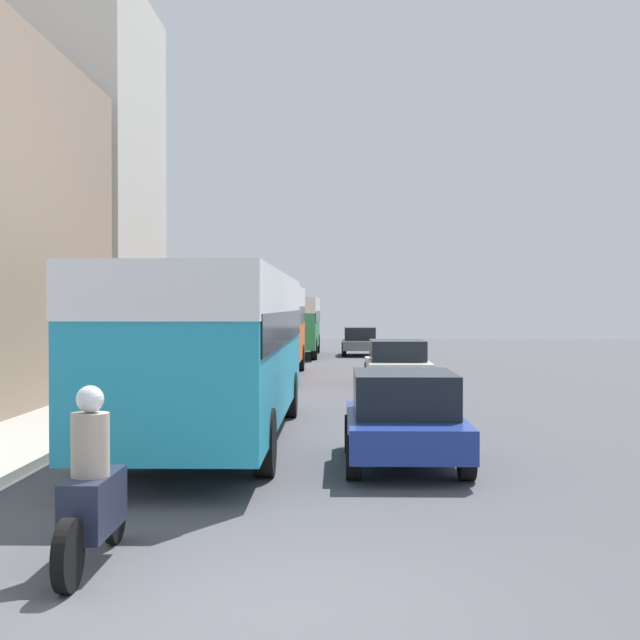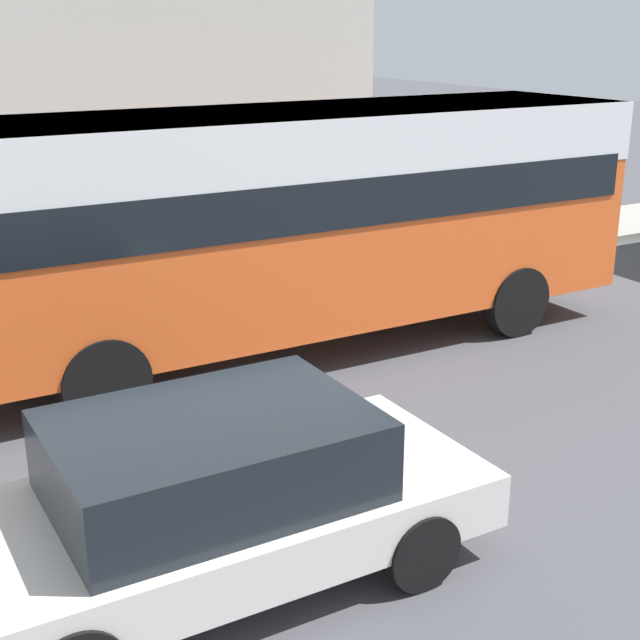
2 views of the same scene
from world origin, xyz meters
TOP-DOWN VIEW (x-y plane):
  - bus_following at (-1.97, 23.88)m, footprint 2.51×9.54m
  - car_crossing at (2.44, 20.80)m, footprint 1.97×4.34m

SIDE VIEW (x-z plane):
  - car_crossing at x=2.44m, z-range 0.04..1.44m
  - bus_following at x=-1.97m, z-range 0.47..3.63m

